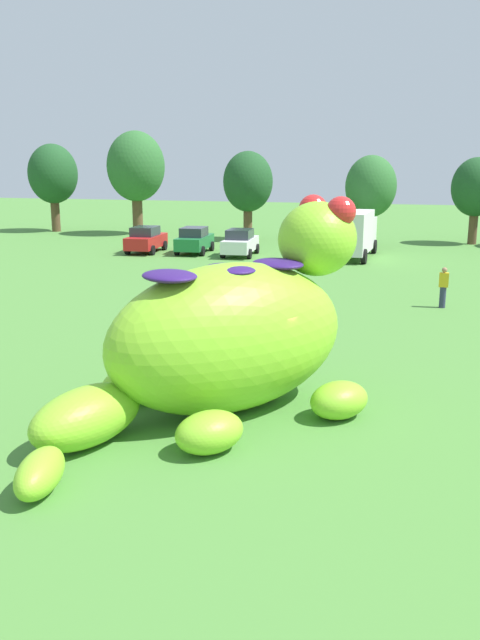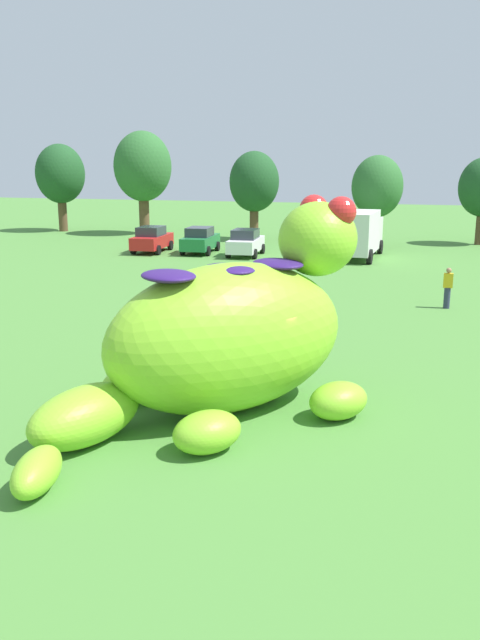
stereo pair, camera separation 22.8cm
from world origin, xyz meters
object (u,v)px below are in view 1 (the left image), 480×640
(car_red, at_px, (146,239))
(car_green, at_px, (194,240))
(car_white, at_px, (240,243))
(spectator_mid_field, at_px, (213,287))
(box_truck, at_px, (354,232))
(spectator_near_inflatable, at_px, (443,288))
(giant_inflatable_creature, at_px, (230,335))

(car_red, relative_size, car_green, 1.00)
(car_white, height_order, spectator_mid_field, car_white)
(car_red, xyz_separation_m, box_truck, (13.63, 0.90, 0.74))
(car_green, relative_size, car_white, 1.01)
(car_red, bearing_deg, spectator_near_inflatable, -34.44)
(spectator_near_inflatable, xyz_separation_m, spectator_mid_field, (-9.33, -2.35, 0.00))
(car_white, bearing_deg, spectator_mid_field, -79.59)
(car_red, height_order, car_green, same)
(giant_inflatable_creature, height_order, spectator_near_inflatable, giant_inflatable_creature)
(spectator_near_inflatable, bearing_deg, spectator_mid_field, -165.85)
(car_white, relative_size, box_truck, 0.64)
(car_white, relative_size, spectator_near_inflatable, 2.44)
(spectator_near_inflatable, bearing_deg, car_green, 139.32)
(car_white, xyz_separation_m, spectator_near_inflatable, (12.10, -12.72, -0.01))
(spectator_mid_field, bearing_deg, spectator_near_inflatable, 14.15)
(giant_inflatable_creature, height_order, box_truck, giant_inflatable_creature)
(car_green, distance_m, car_white, 3.29)
(car_white, xyz_separation_m, box_truck, (7.11, 0.95, 0.74))
(box_truck, bearing_deg, spectator_near_inflatable, -69.95)
(car_white, distance_m, box_truck, 7.21)
(giant_inflatable_creature, bearing_deg, car_white, 104.13)
(car_white, bearing_deg, car_green, 171.58)
(spectator_near_inflatable, bearing_deg, box_truck, 110.05)
(car_red, height_order, spectator_mid_field, car_red)
(car_green, distance_m, box_truck, 10.40)
(car_red, relative_size, spectator_near_inflatable, 2.45)
(box_truck, distance_m, spectator_near_inflatable, 14.57)
(giant_inflatable_creature, xyz_separation_m, car_green, (-9.83, 26.60, -1.03))
(car_white, distance_m, spectator_mid_field, 15.32)
(car_red, relative_size, car_white, 1.00)
(giant_inflatable_creature, xyz_separation_m, spectator_mid_field, (-3.81, 11.05, -1.03))
(giant_inflatable_creature, height_order, spectator_mid_field, giant_inflatable_creature)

